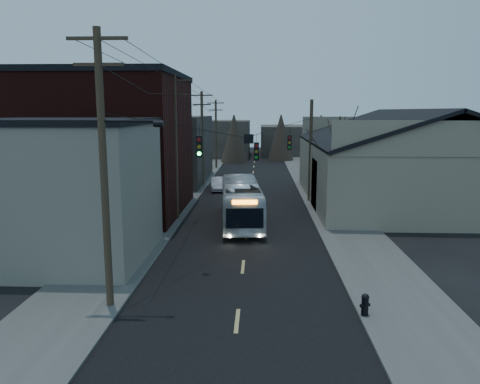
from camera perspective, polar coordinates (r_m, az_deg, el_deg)
The scene contains 15 objects.
ground at distance 15.91m, azimuth -0.72°, elevation -18.54°, with size 160.00×160.00×0.00m, color black.
road_surface at distance 44.63m, azimuth 1.37°, elevation 0.10°, with size 9.00×110.00×0.02m, color black.
sidewalk_left at distance 45.20m, azimuth -6.90°, elevation 0.22°, with size 4.00×110.00×0.12m, color #474744.
sidewalk_right at distance 44.98m, azimuth 9.68°, elevation 0.10°, with size 4.00×110.00×0.12m, color #474744.
building_clapboard at distance 25.30m, azimuth -20.37°, elevation -0.02°, with size 8.00×8.00×7.00m, color gray.
building_brick at distance 35.73m, azimuth -15.23°, elevation 5.39°, with size 10.00×12.00×10.00m, color black.
building_left_far at distance 51.18m, azimuth -9.23°, elevation 5.16°, with size 9.00×14.00×7.00m, color #302B27.
warehouse at distance 41.14m, azimuth 19.69°, elevation 2.47°, with size 16.16×20.60×7.73m.
building_far_left at distance 79.40m, azimuth -2.52°, elevation 6.54°, with size 10.00×12.00×6.00m, color #302B27.
building_far_right at distance 84.36m, azimuth 6.67°, elevation 6.34°, with size 12.00×14.00×5.00m, color #302B27.
bare_tree at distance 34.68m, azimuth 11.90°, elevation 3.07°, with size 0.40×0.40×7.20m, color black.
utility_lines at distance 38.40m, azimuth -3.43°, elevation 5.93°, with size 11.24×45.28×10.50m.
bus at distance 31.81m, azimuth 0.12°, elevation -1.18°, with size 2.48×10.62×2.96m, color silver.
parked_car at distance 45.09m, azimuth -2.66°, elevation 1.00°, with size 1.35×3.87×1.27m, color #A7A8AE.
fire_hydrant at distance 18.28m, azimuth 15.00°, elevation -13.01°, with size 0.41×0.28×0.83m.
Camera 1 is at (0.77, -13.97, 7.56)m, focal length 35.00 mm.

